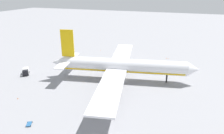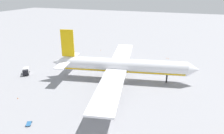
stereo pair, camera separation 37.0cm
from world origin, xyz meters
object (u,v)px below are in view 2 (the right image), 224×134
at_px(baggage_cart_0, 29,124).
at_px(traffic_cone_0, 18,98).
at_px(airliner, 121,66).
at_px(traffic_cone_2, 101,50).
at_px(service_truck_0, 26,71).
at_px(traffic_cone_3, 169,58).
at_px(traffic_cone_1, 167,58).

distance_m(baggage_cart_0, traffic_cone_0, 19.14).
relative_size(airliner, traffic_cone_2, 146.24).
relative_size(airliner, traffic_cone_0, 146.24).
bearing_deg(service_truck_0, baggage_cart_0, -47.52).
height_order(service_truck_0, baggage_cart_0, service_truck_0).
relative_size(airliner, traffic_cone_3, 146.24).
bearing_deg(airliner, traffic_cone_2, 124.23).
bearing_deg(baggage_cart_0, service_truck_0, 132.48).
bearing_deg(baggage_cart_0, traffic_cone_0, 142.91).
relative_size(service_truck_0, traffic_cone_0, 11.21).
relative_size(traffic_cone_0, traffic_cone_1, 1.00).
height_order(baggage_cart_0, traffic_cone_2, traffic_cone_2).
distance_m(baggage_cart_0, traffic_cone_3, 88.06).
xyz_separation_m(baggage_cart_0, traffic_cone_3, (33.44, 81.47, 0.01)).
bearing_deg(baggage_cart_0, airliner, 69.69).
distance_m(traffic_cone_0, traffic_cone_1, 84.68).
bearing_deg(traffic_cone_2, traffic_cone_0, -92.52).
height_order(airliner, traffic_cone_0, airliner).
bearing_deg(traffic_cone_2, service_truck_0, -108.91).
relative_size(airliner, traffic_cone_1, 146.24).
relative_size(service_truck_0, traffic_cone_3, 11.21).
height_order(airliner, traffic_cone_1, airliner).
bearing_deg(traffic_cone_1, baggage_cart_0, -111.69).
bearing_deg(traffic_cone_3, traffic_cone_0, -124.86).
distance_m(baggage_cart_0, traffic_cone_2, 84.78).
bearing_deg(baggage_cart_0, traffic_cone_2, 98.19).
height_order(traffic_cone_2, traffic_cone_3, same).
height_order(service_truck_0, traffic_cone_1, service_truck_0).
height_order(baggage_cart_0, traffic_cone_0, traffic_cone_0).
height_order(baggage_cart_0, traffic_cone_1, traffic_cone_1).
relative_size(baggage_cart_0, traffic_cone_0, 5.65).
distance_m(traffic_cone_2, traffic_cone_3, 45.58).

